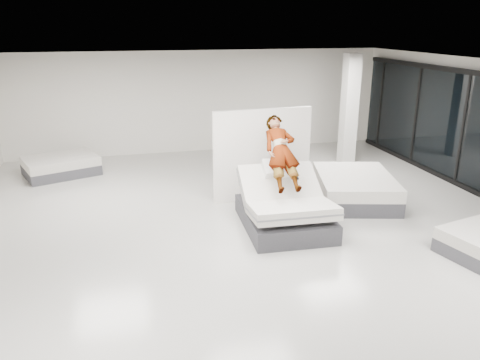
{
  "coord_description": "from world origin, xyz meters",
  "views": [
    {
      "loc": [
        -2.28,
        -7.84,
        3.98
      ],
      "look_at": [
        -0.17,
        0.8,
        1.0
      ],
      "focal_mm": 35.0,
      "sensor_mm": 36.0,
      "label": 1
    }
  ],
  "objects_px": {
    "person": "(281,161)",
    "divider_panel": "(262,155)",
    "flat_bed_right_far": "(355,188)",
    "remote": "(297,177)",
    "flat_bed_left_far": "(61,166)",
    "hero_bed": "(285,209)",
    "column": "(349,110)"
  },
  "relations": [
    {
      "from": "person",
      "to": "divider_panel",
      "type": "xyz_separation_m",
      "value": [
        0.02,
        1.42,
        -0.25
      ]
    },
    {
      "from": "person",
      "to": "flat_bed_right_far",
      "type": "xyz_separation_m",
      "value": [
        2.1,
        0.75,
        -1.01
      ]
    },
    {
      "from": "remote",
      "to": "divider_panel",
      "type": "distance_m",
      "value": 1.79
    },
    {
      "from": "divider_panel",
      "to": "flat_bed_left_far",
      "type": "height_order",
      "value": "divider_panel"
    },
    {
      "from": "hero_bed",
      "to": "person",
      "type": "relative_size",
      "value": 1.21
    },
    {
      "from": "hero_bed",
      "to": "divider_panel",
      "type": "distance_m",
      "value": 1.86
    },
    {
      "from": "remote",
      "to": "column",
      "type": "xyz_separation_m",
      "value": [
        3.08,
        4.02,
        0.52
      ]
    },
    {
      "from": "divider_panel",
      "to": "hero_bed",
      "type": "bearing_deg",
      "value": -94.53
    },
    {
      "from": "divider_panel",
      "to": "column",
      "type": "bearing_deg",
      "value": 30.85
    },
    {
      "from": "flat_bed_left_far",
      "to": "column",
      "type": "height_order",
      "value": "column"
    },
    {
      "from": "remote",
      "to": "flat_bed_right_far",
      "type": "distance_m",
      "value": 2.33
    },
    {
      "from": "person",
      "to": "divider_panel",
      "type": "height_order",
      "value": "person"
    },
    {
      "from": "person",
      "to": "remote",
      "type": "xyz_separation_m",
      "value": [
        0.21,
        -0.36,
        -0.24
      ]
    },
    {
      "from": "flat_bed_left_far",
      "to": "hero_bed",
      "type": "bearing_deg",
      "value": -44.78
    },
    {
      "from": "flat_bed_left_far",
      "to": "divider_panel",
      "type": "bearing_deg",
      "value": -32.23
    },
    {
      "from": "hero_bed",
      "to": "column",
      "type": "height_order",
      "value": "column"
    },
    {
      "from": "divider_panel",
      "to": "flat_bed_right_far",
      "type": "relative_size",
      "value": 0.91
    },
    {
      "from": "flat_bed_left_far",
      "to": "column",
      "type": "xyz_separation_m",
      "value": [
        8.15,
        -0.85,
        1.35
      ]
    },
    {
      "from": "remote",
      "to": "column",
      "type": "distance_m",
      "value": 5.09
    },
    {
      "from": "remote",
      "to": "flat_bed_left_far",
      "type": "height_order",
      "value": "remote"
    },
    {
      "from": "column",
      "to": "person",
      "type": "bearing_deg",
      "value": -131.92
    },
    {
      "from": "person",
      "to": "flat_bed_left_far",
      "type": "relative_size",
      "value": 0.83
    },
    {
      "from": "divider_panel",
      "to": "remote",
      "type": "bearing_deg",
      "value": -87.51
    },
    {
      "from": "hero_bed",
      "to": "column",
      "type": "relative_size",
      "value": 0.7
    },
    {
      "from": "remote",
      "to": "flat_bed_right_far",
      "type": "xyz_separation_m",
      "value": [
        1.89,
        1.11,
        -0.77
      ]
    },
    {
      "from": "person",
      "to": "hero_bed",
      "type": "bearing_deg",
      "value": -90.0
    },
    {
      "from": "hero_bed",
      "to": "column",
      "type": "distance_m",
      "value": 5.3
    },
    {
      "from": "person",
      "to": "flat_bed_left_far",
      "type": "xyz_separation_m",
      "value": [
        -4.87,
        4.5,
        -1.07
      ]
    },
    {
      "from": "column",
      "to": "remote",
      "type": "bearing_deg",
      "value": -127.47
    },
    {
      "from": "flat_bed_right_far",
      "to": "divider_panel",
      "type": "bearing_deg",
      "value": 162.12
    },
    {
      "from": "person",
      "to": "flat_bed_right_far",
      "type": "bearing_deg",
      "value": 22.07
    },
    {
      "from": "remote",
      "to": "column",
      "type": "relative_size",
      "value": 0.04
    }
  ]
}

